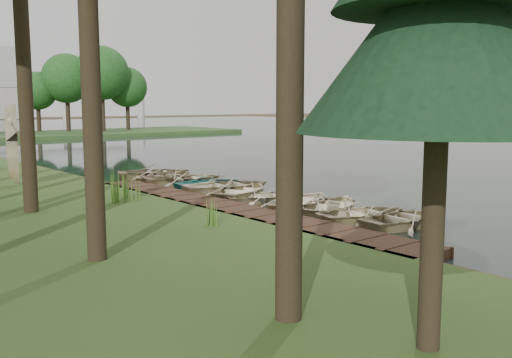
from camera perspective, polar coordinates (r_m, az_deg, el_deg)
ground at (r=20.35m, az=0.69°, el=-3.04°), size 300.00×300.00×0.00m
water at (r=55.69m, az=10.95°, el=3.57°), size 130.00×200.00×0.05m
boardwalk at (r=19.34m, az=-2.93°, el=-3.15°), size 1.60×16.00×0.30m
peninsula at (r=68.61m, az=-21.91°, el=4.05°), size 50.00×14.00×0.45m
rowboat_0 at (r=17.80m, az=14.63°, el=-3.57°), size 3.32×2.48×0.66m
rowboat_1 at (r=18.29m, az=10.80°, el=-3.19°), size 3.56×2.93×0.64m
rowboat_2 at (r=19.54m, az=7.59°, el=-2.36°), size 4.00×3.49×0.69m
rowboat_3 at (r=20.11m, az=4.73°, el=-2.00°), size 4.17×3.61×0.72m
rowboat_4 at (r=21.30m, az=0.89°, el=-1.57°), size 3.60×3.11×0.63m
rowboat_5 at (r=22.58m, az=-1.35°, el=-0.96°), size 4.08×3.60×0.70m
rowboat_6 at (r=23.62m, az=-2.85°, el=-0.50°), size 4.25×3.45×0.78m
rowboat_7 at (r=24.99m, az=-4.79°, el=-0.25°), size 3.33×2.63×0.62m
rowboat_8 at (r=26.15m, az=-7.25°, el=0.19°), size 4.16×3.49×0.74m
rowboat_9 at (r=27.19m, az=-8.72°, el=0.42°), size 4.08×3.49×0.72m
rowboat_10 at (r=28.71m, az=-10.15°, el=0.78°), size 4.26×3.71×0.74m
stored_rowboat at (r=26.09m, az=-22.77°, el=0.17°), size 3.98×3.30×0.71m
reeds_0 at (r=16.26m, az=-4.18°, el=-3.09°), size 0.60×0.60×0.88m
reeds_1 at (r=20.42m, az=-13.82°, el=-0.81°), size 0.60×0.60×1.09m
reeds_2 at (r=20.82m, az=-12.34°, el=-0.78°), size 0.60×0.60×0.97m
reeds_3 at (r=21.55m, az=-13.45°, el=-0.37°), size 0.60×0.60×1.09m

